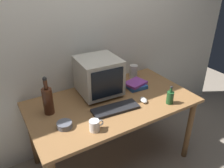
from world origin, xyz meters
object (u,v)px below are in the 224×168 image
bottle_short (170,97)px  book_stack (136,85)px  mug (95,125)px  keyboard (116,109)px  cd_spindle (64,125)px  crt_monitor (99,76)px  computer_mouse (144,100)px  bottle_tall (48,100)px  metal_canister (133,71)px

bottle_short → book_stack: (-0.09, 0.41, -0.03)m
bottle_short → mug: size_ratio=1.51×
keyboard → cd_spindle: size_ratio=3.50×
crt_monitor → mug: bearing=-121.2°
book_stack → mug: 0.79m
crt_monitor → mug: (-0.29, -0.48, -0.15)m
computer_mouse → mug: 0.59m
bottle_tall → mug: 0.47m
crt_monitor → keyboard: 0.37m
bottle_tall → metal_canister: 1.04m
bottle_tall → bottle_short: size_ratio=1.91×
crt_monitor → bottle_short: (0.47, -0.49, -0.13)m
computer_mouse → mug: (-0.58, -0.13, 0.03)m
computer_mouse → keyboard: bearing=-168.2°
bottle_tall → book_stack: bottle_tall is taller
mug → crt_monitor: bearing=58.8°
keyboard → bottle_short: 0.51m
mug → computer_mouse: bearing=13.0°
cd_spindle → metal_canister: size_ratio=0.80×
keyboard → bottle_short: bottle_short is taller
book_stack → keyboard: bearing=-148.4°
crt_monitor → book_stack: size_ratio=1.69×
computer_mouse → cd_spindle: bearing=-165.8°
computer_mouse → bottle_tall: bearing=177.1°
metal_canister → mug: bearing=-142.8°
computer_mouse → book_stack: (0.10, 0.26, 0.01)m
bottle_tall → mug: (0.23, -0.41, -0.08)m
computer_mouse → bottle_tall: size_ratio=0.29×
keyboard → metal_canister: size_ratio=2.80×
bottle_tall → bottle_short: bearing=-22.6°
book_stack → metal_canister: (0.11, 0.20, 0.04)m
cd_spindle → bottle_tall: bearing=99.5°
crt_monitor → bottle_short: crt_monitor is taller
crt_monitor → bottle_short: size_ratio=2.23×
crt_monitor → computer_mouse: crt_monitor is taller
book_stack → computer_mouse: bearing=-111.1°
book_stack → metal_canister: metal_canister is taller
crt_monitor → bottle_tall: size_ratio=1.17×
bottle_short → metal_canister: bearing=87.4°
book_stack → cd_spindle: book_stack is taller
computer_mouse → mug: bearing=-151.2°
book_stack → cd_spindle: 0.90m
computer_mouse → bottle_tall: (-0.81, 0.27, 0.11)m
mug → book_stack: bearing=30.4°
bottle_short → book_stack: size_ratio=0.76×
mug → cd_spindle: size_ratio=1.00×
bottle_short → bottle_tall: bearing=157.4°
keyboard → book_stack: size_ratio=1.76×
crt_monitor → keyboard: crt_monitor is taller
keyboard → bottle_tall: bearing=159.0°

